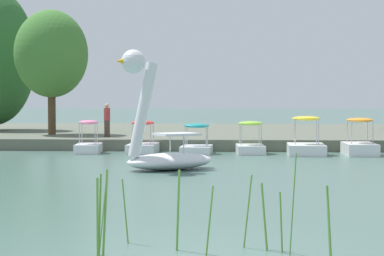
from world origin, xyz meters
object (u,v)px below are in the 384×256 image
object	(u,v)px
tree_broadleaf_behind_dock	(51,54)
pedal_boat_orange	(360,144)
pedal_boat_red	(143,144)
person_on_path	(107,120)
swan_boat	(162,140)
pedal_boat_yellow	(306,145)
pedal_boat_lime	(250,143)
pedal_boat_pink	(88,144)
pedal_boat_teal	(197,145)

from	to	relation	value
tree_broadleaf_behind_dock	pedal_boat_orange	bearing A→B (deg)	-21.50
pedal_boat_orange	pedal_boat_red	world-z (taller)	pedal_boat_orange
pedal_boat_red	tree_broadleaf_behind_dock	xyz separation A→B (m)	(-5.59, 5.46, 4.39)
person_on_path	swan_boat	bearing A→B (deg)	-69.60
pedal_boat_yellow	swan_boat	bearing A→B (deg)	-130.06
pedal_boat_orange	pedal_boat_lime	world-z (taller)	pedal_boat_orange
person_on_path	pedal_boat_pink	bearing A→B (deg)	-94.36
pedal_boat_orange	pedal_boat_pink	distance (m)	11.79
pedal_boat_red	tree_broadleaf_behind_dock	bearing A→B (deg)	135.70
person_on_path	pedal_boat_yellow	bearing A→B (deg)	-20.69
tree_broadleaf_behind_dock	pedal_boat_red	bearing A→B (deg)	-44.30
pedal_boat_pink	pedal_boat_teal	bearing A→B (deg)	-0.73
pedal_boat_yellow	pedal_boat_lime	distance (m)	2.42
pedal_boat_orange	pedal_boat_pink	size ratio (longest dim) A/B	1.18
swan_boat	pedal_boat_orange	world-z (taller)	swan_boat
pedal_boat_lime	person_on_path	distance (m)	7.60
pedal_boat_pink	person_on_path	size ratio (longest dim) A/B	1.22
pedal_boat_orange	pedal_boat_yellow	size ratio (longest dim) A/B	0.96
pedal_boat_teal	pedal_boat_pink	size ratio (longest dim) A/B	1.04
pedal_boat_teal	pedal_boat_red	distance (m)	2.39
pedal_boat_orange	pedal_boat_pink	world-z (taller)	pedal_boat_orange
swan_boat	pedal_boat_red	size ratio (longest dim) A/B	1.77
pedal_boat_lime	person_on_path	xyz separation A→B (m)	(-6.91, 3.01, 0.96)
pedal_boat_orange	pedal_boat_lime	distance (m)	4.66
swan_boat	tree_broadleaf_behind_dock	bearing A→B (deg)	119.82
pedal_boat_yellow	pedal_boat_pink	distance (m)	9.52
pedal_boat_red	pedal_boat_orange	bearing A→B (deg)	-2.68
pedal_boat_yellow	pedal_boat_teal	distance (m)	4.73
tree_broadleaf_behind_dock	pedal_boat_yellow	bearing A→B (deg)	-25.03
pedal_boat_orange	pedal_boat_yellow	bearing A→B (deg)	-179.18
pedal_boat_orange	pedal_boat_teal	distance (m)	6.99
pedal_boat_lime	pedal_boat_red	size ratio (longest dim) A/B	0.95
person_on_path	pedal_boat_orange	bearing A→B (deg)	-16.73
swan_boat	pedal_boat_orange	xyz separation A→B (m)	(7.80, 6.61, -0.55)
pedal_boat_red	pedal_boat_lime	bearing A→B (deg)	0.28
pedal_boat_pink	pedal_boat_lime	bearing A→B (deg)	0.99
person_on_path	pedal_boat_red	bearing A→B (deg)	-54.37
pedal_boat_yellow	person_on_path	size ratio (longest dim) A/B	1.49
pedal_boat_pink	person_on_path	distance (m)	3.29
pedal_boat_teal	person_on_path	size ratio (longest dim) A/B	1.27
swan_boat	pedal_boat_teal	size ratio (longest dim) A/B	1.89
pedal_boat_teal	pedal_boat_yellow	bearing A→B (deg)	-3.76
pedal_boat_lime	pedal_boat_red	distance (m)	4.74
tree_broadleaf_behind_dock	pedal_boat_teal	bearing A→B (deg)	-35.16
pedal_boat_yellow	pedal_boat_pink	bearing A→B (deg)	177.77
pedal_boat_teal	pedal_boat_red	bearing A→B (deg)	176.13
pedal_boat_pink	tree_broadleaf_behind_dock	world-z (taller)	tree_broadleaf_behind_dock
pedal_boat_red	person_on_path	size ratio (longest dim) A/B	1.36
pedal_boat_orange	pedal_boat_lime	size ratio (longest dim) A/B	1.11
pedal_boat_pink	pedal_boat_red	bearing A→B (deg)	2.38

